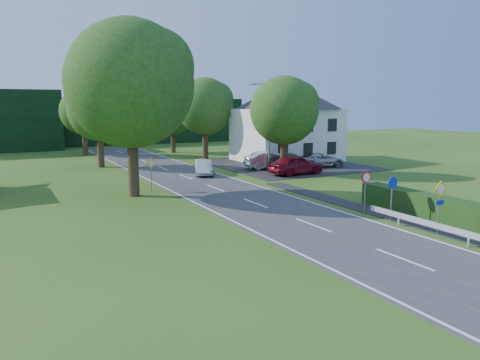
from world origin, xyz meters
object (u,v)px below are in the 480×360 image
parked_car_red (296,165)px  parked_car_silver_b (320,160)px  streetlight (268,123)px  motorcycle (206,171)px  parked_car_grey (291,161)px  moving_car (203,167)px  parked_car_silver_a (271,160)px  parasol (289,153)px

parked_car_red → parked_car_silver_b: (5.04, 3.13, -0.18)m
streetlight → motorcycle: bearing=-172.9°
motorcycle → parked_car_grey: (9.24, 0.96, 0.22)m
motorcycle → parked_car_red: (7.50, -2.34, 0.33)m
moving_car → parked_car_grey: bearing=18.6°
parked_car_red → motorcycle: bearing=69.4°
streetlight → parked_car_silver_b: (6.01, -0.02, -3.76)m
streetlight → parked_car_silver_a: (0.97, 1.00, -3.59)m
parked_car_silver_a → parked_car_silver_b: size_ratio=1.05×
parked_car_red → parasol: parasol is taller
parked_car_silver_b → parasol: parasol is taller
streetlight → motorcycle: (-6.54, -0.81, -3.90)m
parasol → motorcycle: bearing=-155.6°
parked_car_silver_a → parasol: parasol is taller
parked_car_grey → parked_car_silver_b: 3.31m
streetlight → parked_car_silver_a: streetlight is taller
moving_car → parasol: 12.36m
parked_car_silver_b → parasol: (-0.61, 4.63, 0.27)m
streetlight → parked_car_red: streetlight is taller
moving_car → parked_car_silver_b: bearing=18.3°
parked_car_red → parked_car_grey: size_ratio=0.98×
moving_car → parked_car_grey: size_ratio=0.78×
parasol → streetlight: bearing=-139.5°
streetlight → motorcycle: size_ratio=4.01×
parked_car_grey → parasol: bearing=-19.0°
moving_car → parked_car_red: (7.21, -3.62, 0.19)m
motorcycle → parked_car_silver_b: bearing=-19.7°
streetlight → parked_car_grey: (2.70, 0.15, -3.68)m
parked_car_grey → parked_car_silver_b: bearing=-80.9°
moving_car → parasol: bearing=40.1°
motorcycle → parked_car_grey: bearing=-17.3°
parked_car_grey → parasol: size_ratio=2.45×
parked_car_red → parked_car_silver_a: size_ratio=0.99×
streetlight → motorcycle: 7.65m
moving_car → parked_car_grey: parked_car_grey is taller
streetlight → parked_car_silver_b: 7.09m
motorcycle → parked_car_silver_a: bearing=-9.7°
parked_car_red → parasol: bearing=-33.0°
streetlight → parked_car_grey: size_ratio=1.57×
parked_car_grey → streetlight: bearing=105.5°
parked_car_grey → parked_car_red: bearing=164.5°
parked_car_grey → motorcycle: bearing=108.1°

